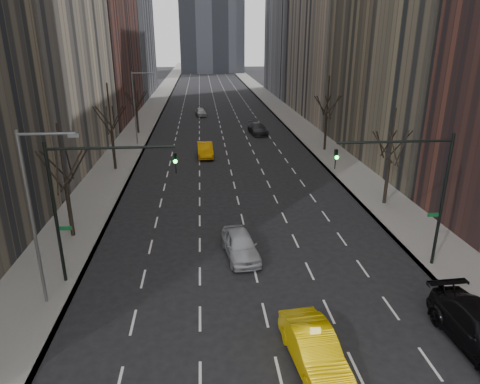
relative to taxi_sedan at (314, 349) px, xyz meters
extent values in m
cube|color=slate|center=(-13.77, 65.59, -0.74)|extent=(4.50, 320.00, 0.15)
cube|color=slate|center=(10.73, 65.59, -0.74)|extent=(4.50, 320.00, 0.15)
cylinder|color=black|center=(-13.52, 13.59, 1.12)|extent=(0.28, 0.28, 3.57)
cylinder|color=black|center=(-13.52, 13.59, 5.03)|extent=(0.16, 0.16, 4.25)
cylinder|color=black|center=(-13.37, 14.44, 4.14)|extent=(0.42, 1.80, 2.52)
cylinder|color=black|center=(-12.71, 13.89, 4.14)|extent=(1.74, 0.72, 2.52)
cylinder|color=black|center=(-12.86, 13.04, 4.14)|extent=(1.46, 1.25, 2.52)
cylinder|color=black|center=(-13.67, 12.75, 4.14)|extent=(0.42, 1.80, 2.52)
cylinder|color=black|center=(-14.33, 13.30, 4.14)|extent=(1.74, 0.72, 2.52)
cylinder|color=black|center=(-14.18, 14.15, 4.14)|extent=(1.46, 1.25, 2.52)
cylinder|color=black|center=(-13.52, 29.59, 1.33)|extent=(0.28, 0.28, 3.99)
cylinder|color=black|center=(-13.52, 29.59, 5.70)|extent=(0.16, 0.16, 4.75)
cylinder|color=black|center=(-13.37, 30.44, 4.56)|extent=(0.42, 1.80, 2.52)
cylinder|color=black|center=(-12.71, 29.89, 4.56)|extent=(1.74, 0.72, 2.52)
cylinder|color=black|center=(-12.86, 29.04, 4.56)|extent=(1.46, 1.25, 2.52)
cylinder|color=black|center=(-13.67, 28.75, 4.56)|extent=(0.42, 1.80, 2.52)
cylinder|color=black|center=(-14.33, 29.30, 4.56)|extent=(1.74, 0.72, 2.52)
cylinder|color=black|center=(-14.18, 30.15, 4.56)|extent=(1.46, 1.25, 2.52)
cylinder|color=black|center=(-13.52, 47.59, 1.02)|extent=(0.28, 0.28, 3.36)
cylinder|color=black|center=(-13.52, 47.59, 4.70)|extent=(0.16, 0.16, 4.00)
cylinder|color=black|center=(-13.37, 48.44, 3.93)|extent=(0.42, 1.80, 2.52)
cylinder|color=black|center=(-12.71, 47.89, 3.93)|extent=(1.74, 0.72, 2.52)
cylinder|color=black|center=(-12.86, 47.04, 3.93)|extent=(1.46, 1.25, 2.52)
cylinder|color=black|center=(-13.67, 46.75, 3.93)|extent=(0.42, 1.80, 2.52)
cylinder|color=black|center=(-14.33, 47.30, 3.93)|extent=(1.74, 0.72, 2.52)
cylinder|color=black|center=(-14.18, 48.15, 3.93)|extent=(1.46, 1.25, 2.52)
cylinder|color=black|center=(10.48, 17.59, 1.12)|extent=(0.28, 0.28, 3.57)
cylinder|color=black|center=(10.48, 17.59, 5.03)|extent=(0.16, 0.16, 4.25)
cylinder|color=black|center=(10.63, 18.44, 4.14)|extent=(0.42, 1.80, 2.52)
cylinder|color=black|center=(11.29, 17.89, 4.14)|extent=(1.74, 0.72, 2.52)
cylinder|color=black|center=(11.14, 17.04, 4.14)|extent=(1.46, 1.25, 2.52)
cylinder|color=black|center=(10.33, 16.75, 4.14)|extent=(0.42, 1.80, 2.52)
cylinder|color=black|center=(9.67, 17.30, 4.14)|extent=(1.74, 0.72, 2.52)
cylinder|color=black|center=(9.82, 18.15, 4.14)|extent=(1.46, 1.25, 2.52)
cylinder|color=black|center=(10.48, 35.59, 1.33)|extent=(0.28, 0.28, 3.99)
cylinder|color=black|center=(10.48, 35.59, 5.70)|extent=(0.16, 0.16, 4.75)
cylinder|color=black|center=(10.63, 36.44, 4.56)|extent=(0.42, 1.80, 2.52)
cylinder|color=black|center=(11.29, 35.89, 4.56)|extent=(1.74, 0.72, 2.52)
cylinder|color=black|center=(11.14, 35.04, 4.56)|extent=(1.46, 1.25, 2.52)
cylinder|color=black|center=(10.33, 34.75, 4.56)|extent=(0.42, 1.80, 2.52)
cylinder|color=black|center=(9.67, 35.30, 4.56)|extent=(1.74, 0.72, 2.52)
cylinder|color=black|center=(9.82, 36.15, 4.56)|extent=(1.46, 1.25, 2.52)
cylinder|color=black|center=(-12.32, 7.59, 3.34)|extent=(0.18, 0.18, 8.00)
cylinder|color=black|center=(-9.07, 7.59, 6.94)|extent=(6.50, 0.14, 0.14)
imported|color=black|center=(-5.82, 7.59, 6.04)|extent=(0.18, 0.22, 1.10)
sphere|color=#0CFF33|center=(-5.82, 7.41, 6.19)|extent=(0.20, 0.20, 0.20)
cube|color=#0C5926|center=(-11.92, 7.59, 2.54)|extent=(0.70, 0.04, 0.22)
cylinder|color=black|center=(9.28, 7.59, 3.34)|extent=(0.18, 0.18, 8.00)
cylinder|color=black|center=(6.03, 7.59, 6.94)|extent=(6.50, 0.14, 0.14)
imported|color=black|center=(2.78, 7.59, 6.04)|extent=(0.18, 0.22, 1.10)
sphere|color=#0CFF33|center=(2.78, 7.41, 6.19)|extent=(0.20, 0.20, 0.20)
cube|color=#0C5926|center=(8.88, 7.59, 2.54)|extent=(0.70, 0.04, 0.22)
cylinder|color=slate|center=(-12.72, 5.59, 3.84)|extent=(0.16, 0.16, 9.00)
cylinder|color=slate|center=(-11.42, 5.59, 8.14)|extent=(2.60, 0.14, 0.14)
cube|color=slate|center=(-10.22, 5.59, 8.04)|extent=(0.50, 0.22, 0.15)
cylinder|color=slate|center=(-12.72, 40.59, 3.84)|extent=(0.16, 0.16, 9.00)
cylinder|color=slate|center=(-11.42, 40.59, 8.14)|extent=(2.60, 0.14, 0.14)
cube|color=slate|center=(-10.22, 40.59, 8.04)|extent=(0.50, 0.22, 0.15)
imported|color=yellow|center=(0.00, 0.00, 0.00)|extent=(2.26, 5.08, 1.62)
imported|color=#A6A8AE|center=(-2.21, 9.78, -0.01)|extent=(2.48, 4.92, 1.61)
imported|color=orange|center=(-4.09, 34.13, 0.00)|extent=(1.88, 4.99, 1.63)
imported|color=#2A2B2F|center=(3.56, 45.82, -0.04)|extent=(2.73, 5.53, 1.55)
imported|color=silver|center=(-4.50, 61.49, -0.11)|extent=(2.22, 4.32, 1.41)
camera|label=1|loc=(-4.39, -14.20, 12.26)|focal=32.00mm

